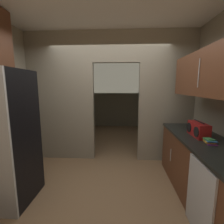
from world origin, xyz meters
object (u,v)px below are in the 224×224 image
object	(u,v)px
dishwasher	(199,200)
boombox	(198,129)
book_stack	(210,141)
refrigerator	(2,138)

from	to	relation	value
dishwasher	boombox	world-z (taller)	boombox
boombox	book_stack	world-z (taller)	boombox
dishwasher	book_stack	xyz separation A→B (m)	(0.31, 0.47, 0.51)
refrigerator	book_stack	size ratio (longest dim) A/B	11.40
dishwasher	book_stack	size ratio (longest dim) A/B	5.12
book_stack	boombox	bearing A→B (deg)	92.49
refrigerator	book_stack	bearing A→B (deg)	0.92
boombox	book_stack	size ratio (longest dim) A/B	2.58
boombox	book_stack	distance (m)	0.33
dishwasher	book_stack	distance (m)	0.76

